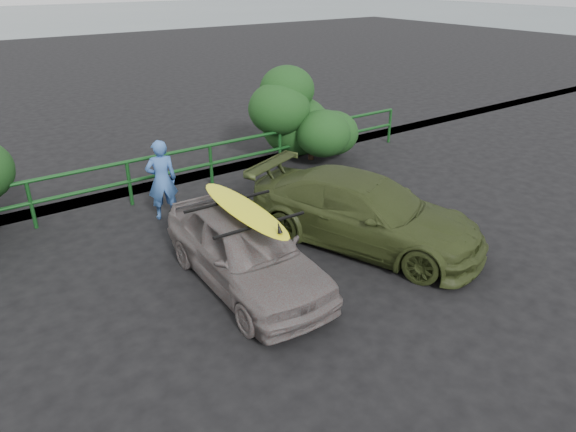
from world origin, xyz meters
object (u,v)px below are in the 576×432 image
guardrail (172,173)px  olive_vehicle (364,212)px  sedan (245,249)px  man (162,180)px  surfboard (243,209)px

guardrail → olive_vehicle: (1.98, -4.28, 0.13)m
guardrail → olive_vehicle: bearing=-65.2°
guardrail → sedan: 4.24m
man → surfboard: (0.09, -3.15, 0.51)m
man → olive_vehicle: bearing=142.0°
olive_vehicle → man: bearing=107.1°
olive_vehicle → surfboard: size_ratio=1.78×
guardrail → sedan: (-0.56, -4.20, 0.11)m
man → guardrail: bearing=-108.9°
olive_vehicle → surfboard: 2.64m
sedan → surfboard: bearing=-114.8°
sedan → man: man is taller
sedan → surfboard: size_ratio=1.48×
guardrail → surfboard: 4.32m
guardrail → man: (-0.65, -1.05, 0.33)m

